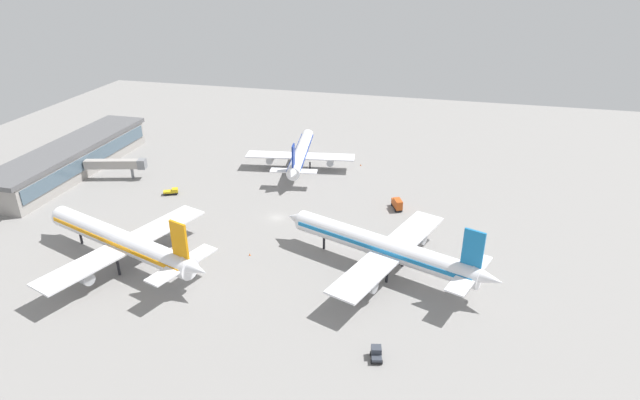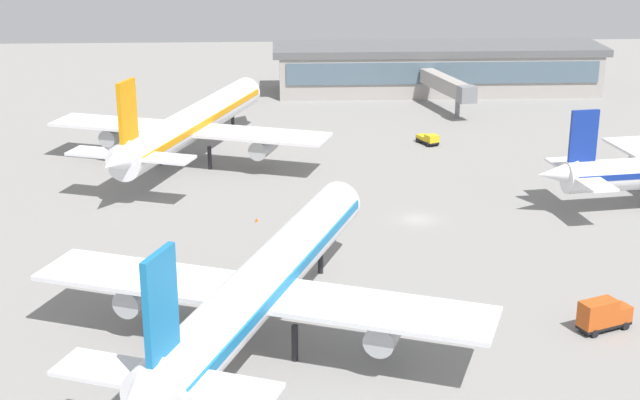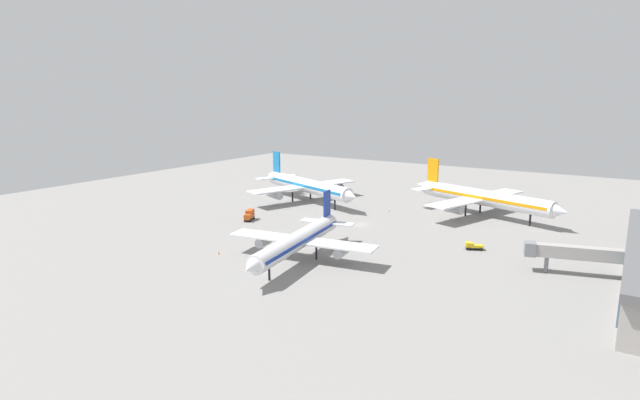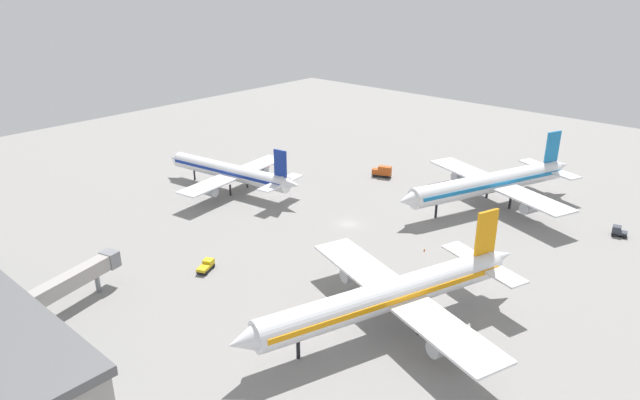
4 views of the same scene
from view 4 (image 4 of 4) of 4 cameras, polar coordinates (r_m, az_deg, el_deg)
ground at (r=135.28m, az=2.87°, el=-2.43°), size 288.00×288.00×0.00m
airplane_at_gate at (r=156.59m, az=-9.00°, el=2.83°), size 46.93×37.94×14.30m
airplane_taxiing at (r=150.01m, az=16.91°, el=1.67°), size 44.50×53.99×17.10m
airplane_distant at (r=95.47m, az=7.08°, el=-9.51°), size 44.88×54.60×17.15m
catering_truck at (r=166.77m, az=6.33°, el=2.89°), size 5.90×3.90×3.30m
pushback_tractor at (r=116.75m, az=-11.43°, el=-6.53°), size 3.62×4.79×1.90m
baggage_tug at (r=145.64m, az=27.92°, el=-2.79°), size 3.53×2.79×2.30m
jet_bridge at (r=110.59m, az=-23.54°, el=-7.32°), size 7.84×20.04×6.74m
safety_cone_near_gate at (r=124.27m, az=10.50°, el=-4.97°), size 0.44×0.44×0.60m
safety_cone_mid_apron at (r=175.21m, az=-5.19°, el=3.40°), size 0.44×0.44×0.60m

